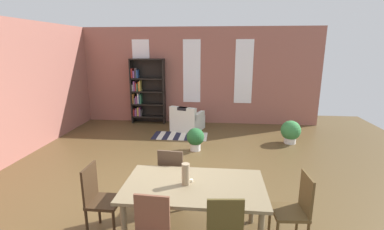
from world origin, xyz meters
The scene contains 16 objects.
ground_plane centered at (0.00, 0.00, 0.00)m, with size 11.66×11.66×0.00m, color brown.
back_wall_brick centered at (0.00, 4.54, 1.51)m, with size 7.96×0.12×3.03m, color #9B5D50.
window_pane_0 centered at (-1.62, 4.47, 1.67)m, with size 0.55×0.02×1.97m, color white.
window_pane_1 centered at (0.00, 4.47, 1.67)m, with size 0.55×0.02×1.97m, color white.
window_pane_2 centered at (1.62, 4.47, 1.67)m, with size 0.55×0.02×1.97m, color white.
dining_table centered at (0.60, -1.18, 0.68)m, with size 1.76×1.01×0.76m.
vase_on_table centered at (0.49, -1.18, 0.90)m, with size 0.10×0.10×0.28m, color #998466.
tealight_candle_0 centered at (0.55, -1.11, 0.78)m, with size 0.04×0.04×0.03m, color silver.
dining_chair_far_left centered at (0.19, -0.45, 0.51)m, with size 0.43×0.43×0.95m.
dining_chair_head_right centered at (1.85, -1.18, 0.51)m, with size 0.43×0.43×0.95m.
dining_chair_head_left centered at (-0.66, -1.18, 0.51)m, with size 0.40×0.40×0.95m.
bookshelf_tall centered at (-1.48, 4.30, 1.03)m, with size 1.09×0.30×2.07m.
armchair_white centered at (-0.05, 3.59, 0.28)m, with size 1.02×1.02×0.75m.
potted_plant_by_shelf centered at (2.73, 2.71, 0.32)m, with size 0.50×0.50×0.59m.
potted_plant_corner centered at (0.34, 1.95, 0.31)m, with size 0.42×0.42×0.55m.
striped_rug centered at (-0.18, 3.00, 0.00)m, with size 1.51×0.76×0.01m.
Camera 1 is at (0.88, -4.31, 2.44)m, focal length 25.93 mm.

